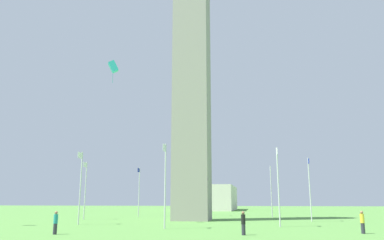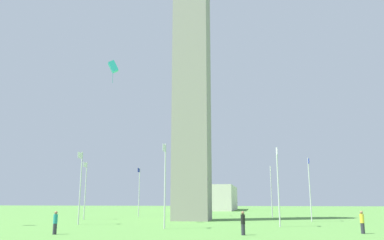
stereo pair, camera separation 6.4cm
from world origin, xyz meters
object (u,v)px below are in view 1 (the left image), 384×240
at_px(distant_building, 211,198).
at_px(flagpole_sw, 139,189).
at_px(flagpole_n, 165,181).
at_px(person_black_shirt, 243,223).
at_px(flagpole_e, 310,186).
at_px(flagpole_se, 271,189).
at_px(flagpole_s, 207,190).
at_px(flagpole_ne, 278,182).
at_px(flagpole_nw, 80,184).
at_px(person_teal_shirt, 56,223).
at_px(kite_cyan_box, 113,67).
at_px(flagpole_w, 85,187).
at_px(person_yellow_shirt, 362,222).
at_px(obelisk_monument, 192,64).

bearing_deg(distant_building, flagpole_sw, -8.19).
height_order(flagpole_n, distant_building, flagpole_n).
bearing_deg(person_black_shirt, flagpole_e, -53.96).
bearing_deg(flagpole_se, flagpole_s, -112.50).
relative_size(flagpole_ne, flagpole_nw, 1.00).
height_order(person_teal_shirt, person_black_shirt, person_black_shirt).
xyz_separation_m(flagpole_n, distant_building, (-69.14, -4.17, -1.13)).
relative_size(flagpole_s, kite_cyan_box, 2.85).
xyz_separation_m(flagpole_w, kite_cyan_box, (9.10, 6.93, 13.72)).
distance_m(flagpole_se, person_yellow_shirt, 28.50).
bearing_deg(flagpole_sw, kite_cyan_box, 7.52).
xyz_separation_m(flagpole_sw, flagpole_nw, (20.97, -0.00, 0.00)).
bearing_deg(obelisk_monument, kite_cyan_box, -40.77).
distance_m(flagpole_w, person_black_shirt, 30.03).
bearing_deg(obelisk_monument, flagpole_sw, -134.83).
bearing_deg(kite_cyan_box, person_black_shirt, 54.33).
bearing_deg(flagpole_nw, person_yellow_shirt, 75.97).
xyz_separation_m(flagpole_nw, kite_cyan_box, (-1.38, 2.58, 13.72)).
bearing_deg(kite_cyan_box, flagpole_sw, -172.48).
distance_m(flagpole_s, person_black_shirt, 35.75).
relative_size(flagpole_sw, person_yellow_shirt, 4.50).
bearing_deg(person_black_shirt, flagpole_w, 14.52).
xyz_separation_m(flagpole_s, flagpole_sw, (4.34, -10.48, 0.00)).
height_order(flagpole_s, flagpole_w, same).
xyz_separation_m(flagpole_ne, distant_building, (-64.79, -14.66, -1.13)).
relative_size(flagpole_w, distant_building, 0.30).
height_order(flagpole_nw, person_teal_shirt, flagpole_nw).
bearing_deg(person_yellow_shirt, flagpole_e, -70.88).
relative_size(flagpole_se, flagpole_nw, 1.00).
xyz_separation_m(flagpole_ne, flagpole_nw, (-0.00, -20.97, 0.00)).
distance_m(flagpole_se, person_teal_shirt, 36.78).
relative_size(flagpole_ne, person_teal_shirt, 4.51).
relative_size(flagpole_sw, distant_building, 0.30).
height_order(flagpole_e, flagpole_se, same).
distance_m(person_teal_shirt, kite_cyan_box, 21.36).
height_order(flagpole_se, person_yellow_shirt, flagpole_se).
bearing_deg(flagpole_ne, flagpole_se, 180.00).
bearing_deg(flagpole_w, flagpole_sw, 157.50).
distance_m(person_yellow_shirt, person_teal_shirt, 23.65).
height_order(obelisk_monument, flagpole_ne, obelisk_monument).
bearing_deg(distant_building, flagpole_se, 18.49).
bearing_deg(person_teal_shirt, obelisk_monument, -19.56).
bearing_deg(person_teal_shirt, distant_building, -4.24).
bearing_deg(person_teal_shirt, kite_cyan_box, 2.64).
distance_m(flagpole_e, flagpole_se, 11.35).
bearing_deg(flagpole_se, obelisk_monument, -45.17).
distance_m(flagpole_e, person_yellow_shirt, 17.60).
xyz_separation_m(obelisk_monument, flagpole_nw, (10.54, -10.48, -16.92)).
bearing_deg(flagpole_e, flagpole_nw, -67.50).
xyz_separation_m(flagpole_w, distant_building, (-54.31, 10.65, -1.13)).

